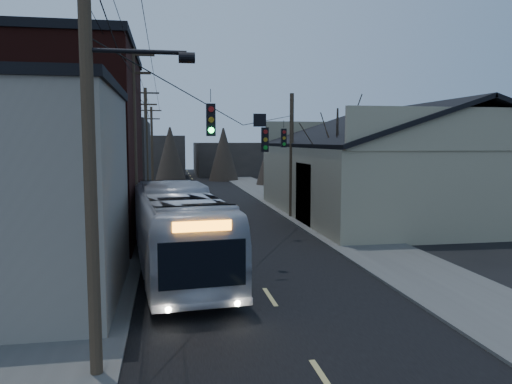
# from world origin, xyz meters

# --- Properties ---
(road_surface) EXTENTS (9.00, 110.00, 0.02)m
(road_surface) POSITION_xyz_m (0.00, 30.00, 0.01)
(road_surface) COLOR black
(road_surface) RESTS_ON ground
(sidewalk_left) EXTENTS (4.00, 110.00, 0.12)m
(sidewalk_left) POSITION_xyz_m (-6.50, 30.00, 0.06)
(sidewalk_left) COLOR #474744
(sidewalk_left) RESTS_ON ground
(sidewalk_right) EXTENTS (4.00, 110.00, 0.12)m
(sidewalk_right) POSITION_xyz_m (6.50, 30.00, 0.06)
(sidewalk_right) COLOR #474744
(sidewalk_right) RESTS_ON ground
(building_brick) EXTENTS (10.00, 12.00, 10.00)m
(building_brick) POSITION_xyz_m (-10.00, 20.00, 5.00)
(building_brick) COLOR black
(building_brick) RESTS_ON ground
(building_left_far) EXTENTS (9.00, 14.00, 7.00)m
(building_left_far) POSITION_xyz_m (-9.50, 36.00, 3.50)
(building_left_far) COLOR #2E2924
(building_left_far) RESTS_ON ground
(warehouse) EXTENTS (16.16, 20.60, 7.73)m
(warehouse) POSITION_xyz_m (13.00, 25.00, 2.70)
(warehouse) COLOR gray
(warehouse) RESTS_ON ground
(building_far_left) EXTENTS (10.00, 12.00, 6.00)m
(building_far_left) POSITION_xyz_m (-6.00, 65.00, 3.00)
(building_far_left) COLOR #2E2924
(building_far_left) RESTS_ON ground
(building_far_right) EXTENTS (12.00, 14.00, 5.00)m
(building_far_right) POSITION_xyz_m (7.00, 70.00, 2.50)
(building_far_right) COLOR #2E2924
(building_far_right) RESTS_ON ground
(bare_tree) EXTENTS (0.40, 0.40, 7.20)m
(bare_tree) POSITION_xyz_m (6.50, 20.00, 3.60)
(bare_tree) COLOR black
(bare_tree) RESTS_ON ground
(utility_lines) EXTENTS (11.24, 45.28, 10.50)m
(utility_lines) POSITION_xyz_m (-3.11, 24.14, 4.95)
(utility_lines) COLOR #382B1E
(utility_lines) RESTS_ON ground
(bus) EXTENTS (4.09, 12.70, 3.48)m
(bus) POSITION_xyz_m (-3.00, 11.94, 1.74)
(bus) COLOR #B4B6C1
(bus) RESTS_ON ground
(parked_car) EXTENTS (1.77, 3.85, 1.22)m
(parked_car) POSITION_xyz_m (-4.30, 30.13, 0.61)
(parked_car) COLOR #B5B7BE
(parked_car) RESTS_ON ground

